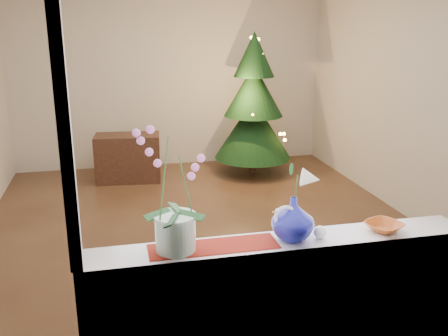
# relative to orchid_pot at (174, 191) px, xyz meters

# --- Properties ---
(ground) EXTENTS (5.00, 5.00, 0.00)m
(ground) POSITION_rel_orchid_pot_xyz_m (0.58, 2.37, -1.26)
(ground) COLOR #3D2419
(ground) RESTS_ON ground
(wall_back) EXTENTS (4.50, 0.10, 2.70)m
(wall_back) POSITION_rel_orchid_pot_xyz_m (0.58, 4.87, 0.09)
(wall_back) COLOR beige
(wall_back) RESTS_ON ground
(wall_front) EXTENTS (4.50, 0.10, 2.70)m
(wall_front) POSITION_rel_orchid_pot_xyz_m (0.58, -0.13, 0.09)
(wall_front) COLOR beige
(wall_front) RESTS_ON ground
(wall_right) EXTENTS (0.10, 5.00, 2.70)m
(wall_right) POSITION_rel_orchid_pot_xyz_m (2.83, 2.37, 0.09)
(wall_right) COLOR beige
(wall_right) RESTS_ON ground
(window_apron) EXTENTS (2.20, 0.08, 0.88)m
(window_apron) POSITION_rel_orchid_pot_xyz_m (0.58, -0.09, -0.82)
(window_apron) COLOR white
(window_apron) RESTS_ON ground
(windowsill) EXTENTS (2.20, 0.26, 0.04)m
(windowsill) POSITION_rel_orchid_pot_xyz_m (0.58, 0.00, -0.36)
(windowsill) COLOR white
(windowsill) RESTS_ON window_apron
(window_frame) EXTENTS (2.22, 0.06, 1.60)m
(window_frame) POSITION_rel_orchid_pot_xyz_m (0.58, -0.10, 0.44)
(window_frame) COLOR white
(window_frame) RESTS_ON windowsill
(runner) EXTENTS (0.70, 0.20, 0.01)m
(runner) POSITION_rel_orchid_pot_xyz_m (0.20, 0.00, -0.33)
(runner) COLOR maroon
(runner) RESTS_ON windowsill
(orchid_pot) EXTENTS (0.28, 0.28, 0.67)m
(orchid_pot) POSITION_rel_orchid_pot_xyz_m (0.00, 0.00, 0.00)
(orchid_pot) COLOR white
(orchid_pot) RESTS_ON windowsill
(swan) EXTENTS (0.26, 0.18, 0.20)m
(swan) POSITION_rel_orchid_pot_xyz_m (0.65, -0.02, -0.24)
(swan) COLOR silver
(swan) RESTS_ON windowsill
(blue_vase) EXTENTS (0.27, 0.27, 0.28)m
(blue_vase) POSITION_rel_orchid_pot_xyz_m (0.65, 0.00, -0.20)
(blue_vase) COLOR navy
(blue_vase) RESTS_ON windowsill
(lily) EXTENTS (0.16, 0.09, 0.21)m
(lily) POSITION_rel_orchid_pot_xyz_m (0.65, 0.00, 0.05)
(lily) COLOR silver
(lily) RESTS_ON blue_vase
(paperweight) EXTENTS (0.08, 0.08, 0.07)m
(paperweight) POSITION_rel_orchid_pot_xyz_m (0.80, -0.03, -0.30)
(paperweight) COLOR white
(paperweight) RESTS_ON windowsill
(amber_dish) EXTENTS (0.23, 0.23, 0.04)m
(amber_dish) POSITION_rel_orchid_pot_xyz_m (1.21, -0.01, -0.31)
(amber_dish) COLOR #A34817
(amber_dish) RESTS_ON windowsill
(xmas_tree) EXTENTS (1.25, 1.25, 1.95)m
(xmas_tree) POSITION_rel_orchid_pot_xyz_m (1.63, 4.15, -0.28)
(xmas_tree) COLOR black
(xmas_tree) RESTS_ON ground
(side_table) EXTENTS (0.88, 0.51, 0.63)m
(side_table) POSITION_rel_orchid_pot_xyz_m (-0.10, 4.17, -0.94)
(side_table) COLOR black
(side_table) RESTS_ON ground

